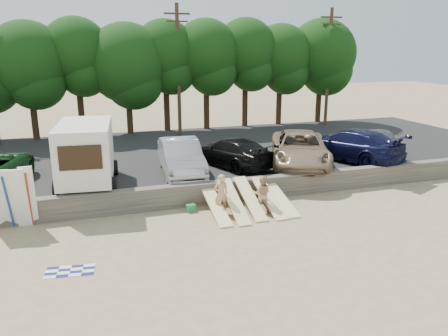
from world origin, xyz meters
The scene contains 24 objects.
ground centered at (0.00, 0.00, 0.00)m, with size 120.00×120.00×0.00m, color tan.
seawall centered at (0.00, 3.00, 0.50)m, with size 44.00×0.50×1.00m, color #6B6356.
parking_lot centered at (0.00, 10.50, 0.35)m, with size 44.00×14.50×0.70m, color #282828.
treeline centered at (-1.15, 17.52, 6.19)m, with size 33.79×6.08×8.85m.
utility_poles centered at (2.00, 16.00, 5.43)m, with size 25.80×0.26×9.00m.
box_trailer centered at (-4.65, 5.20, 2.30)m, with size 2.93×4.70×2.86m.
car_2 centered at (-0.18, 5.75, 1.56)m, with size 1.82×5.21×1.72m, color #99999E.
car_3 centered at (2.67, 6.38, 1.45)m, with size 2.11×5.18×1.50m, color black.
car_4 centered at (6.23, 5.45, 1.58)m, with size 2.90×6.30×1.75m, color #967B5F.
car_5 centered at (9.38, 5.57, 1.57)m, with size 2.45×6.03×1.75m, color black.
car_6 centered at (11.64, 5.81, 1.46)m, with size 1.80×4.47×1.52m, color #47494C.
surfboard_upright_6 centered at (-7.59, 2.48, 1.26)m, with size 0.50×0.06×2.60m, color white.
surfboard_upright_7 centered at (-6.87, 2.52, 1.27)m, with size 0.50×0.06×2.60m, color white.
surfboard_upright_8 centered at (-7.14, 2.40, 1.26)m, with size 0.50×0.06×2.60m, color white.
surfboard_low_0 centered at (0.35, 1.54, 0.42)m, with size 0.56×3.00×0.07m, color #F7E79B.
surfboard_low_1 centered at (1.10, 1.41, 0.59)m, with size 0.56×3.00×0.07m, color #F7E79B.
surfboard_low_2 centered at (1.89, 1.60, 0.57)m, with size 0.56×3.00×0.07m, color #F7E79B.
surfboard_low_3 centered at (2.74, 1.52, 0.53)m, with size 0.56×3.00×0.07m, color #F7E79B.
surfboard_low_4 centered at (3.34, 1.60, 0.40)m, with size 0.56×3.00×0.07m, color #F7E79B.
beachgoer_a centered at (0.61, 1.63, 0.87)m, with size 0.63×0.42×1.74m, color tan.
beachgoer_b centered at (2.33, 1.33, 0.80)m, with size 0.78×0.61×1.60m, color tan.
cooler centered at (-0.56, 2.27, 0.16)m, with size 0.38×0.30×0.32m, color #228048.
gear_bag centered at (1.54, 2.40, 0.11)m, with size 0.30×0.25×0.22m, color orange.
beach_towel centered at (-5.41, -1.61, 0.01)m, with size 1.50×1.50×0.00m, color white.
Camera 1 is at (-4.59, -14.87, 6.83)m, focal length 35.00 mm.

